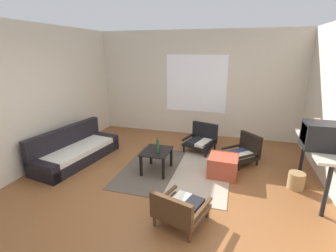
{
  "coord_description": "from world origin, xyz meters",
  "views": [
    {
      "loc": [
        1.08,
        -3.33,
        2.21
      ],
      "look_at": [
        -0.17,
        0.98,
        0.81
      ],
      "focal_mm": 26.13,
      "sensor_mm": 36.0,
      "label": 1
    }
  ],
  "objects": [
    {
      "name": "console_shelf",
      "position": [
        2.33,
        0.72,
        0.71
      ],
      "size": [
        0.37,
        1.5,
        0.82
      ],
      "color": "#B2AD9E",
      "rests_on": "ground"
    },
    {
      "name": "wicker_basket",
      "position": [
        2.12,
        0.72,
        0.14
      ],
      "size": [
        0.26,
        0.26,
        0.28
      ],
      "primitive_type": "cylinder",
      "color": "#9E7A4C",
      "rests_on": "ground"
    },
    {
      "name": "crt_television",
      "position": [
        2.33,
        0.53,
        1.01
      ],
      "size": [
        0.55,
        0.41,
        0.39
      ],
      "color": "black",
      "rests_on": "console_shelf"
    },
    {
      "name": "clay_vase",
      "position": [
        2.33,
        0.95,
        0.94
      ],
      "size": [
        0.24,
        0.24,
        0.35
      ],
      "color": "#A87047",
      "rests_on": "console_shelf"
    },
    {
      "name": "armchair_striped_foreground",
      "position": [
        0.46,
        -0.69,
        0.24
      ],
      "size": [
        0.75,
        0.76,
        0.51
      ],
      "color": "#472D19",
      "rests_on": "ground"
    },
    {
      "name": "glass_bottle",
      "position": [
        -0.26,
        0.59,
        0.54
      ],
      "size": [
        0.06,
        0.06,
        0.29
      ],
      "color": "#194723",
      "rests_on": "coffee_table"
    },
    {
      "name": "armchair_corner",
      "position": [
        1.28,
        1.51,
        0.25
      ],
      "size": [
        0.78,
        0.78,
        0.59
      ],
      "color": "black",
      "rests_on": "ground"
    },
    {
      "name": "couch",
      "position": [
        -2.07,
        0.61,
        0.21
      ],
      "size": [
        0.99,
        1.95,
        0.69
      ],
      "color": "black",
      "rests_on": "ground"
    },
    {
      "name": "coffee_table",
      "position": [
        -0.3,
        0.64,
        0.34
      ],
      "size": [
        0.5,
        0.6,
        0.42
      ],
      "color": "black",
      "rests_on": "ground"
    },
    {
      "name": "ottoman_orange",
      "position": [
        0.92,
        0.83,
        0.19
      ],
      "size": [
        0.54,
        0.54,
        0.38
      ],
      "primitive_type": "cube",
      "rotation": [
        0.0,
        0.0,
        -0.05
      ],
      "color": "#993D28",
      "rests_on": "ground"
    },
    {
      "name": "side_wall_left",
      "position": [
        -2.66,
        0.3,
        1.35
      ],
      "size": [
        0.12,
        6.6,
        2.7
      ],
      "primitive_type": "cube",
      "color": "beige",
      "rests_on": "ground"
    },
    {
      "name": "ground_plane",
      "position": [
        0.0,
        0.0,
        0.0
      ],
      "size": [
        7.8,
        7.8,
        0.0
      ],
      "primitive_type": "plane",
      "color": "brown"
    },
    {
      "name": "area_rug",
      "position": [
        0.05,
        0.73,
        0.01
      ],
      "size": [
        2.01,
        1.93,
        0.01
      ],
      "color": "#4C4238",
      "rests_on": "ground"
    },
    {
      "name": "armchair_by_window",
      "position": [
        0.35,
        1.9,
        0.27
      ],
      "size": [
        0.76,
        0.73,
        0.61
      ],
      "color": "black",
      "rests_on": "ground"
    },
    {
      "name": "far_wall_with_window",
      "position": [
        0.0,
        3.06,
        1.35
      ],
      "size": [
        5.6,
        0.13,
        2.7
      ],
      "color": "beige",
      "rests_on": "ground"
    }
  ]
}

